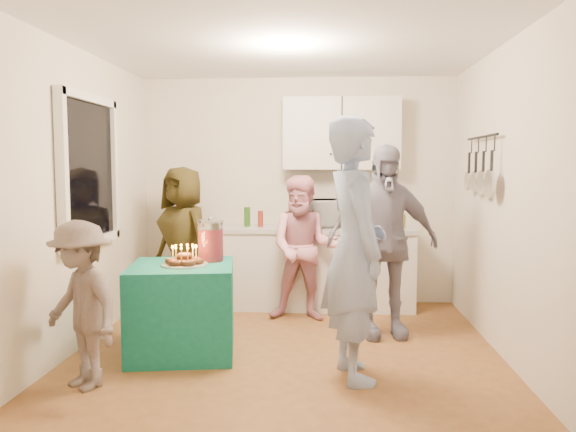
# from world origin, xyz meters

# --- Properties ---
(floor) EXTENTS (4.00, 4.00, 0.00)m
(floor) POSITION_xyz_m (0.00, 0.00, 0.00)
(floor) COLOR brown
(floor) RESTS_ON ground
(ceiling) EXTENTS (4.00, 4.00, 0.00)m
(ceiling) POSITION_xyz_m (0.00, 0.00, 2.60)
(ceiling) COLOR white
(ceiling) RESTS_ON floor
(back_wall) EXTENTS (3.60, 3.60, 0.00)m
(back_wall) POSITION_xyz_m (0.00, 2.00, 1.30)
(back_wall) COLOR silver
(back_wall) RESTS_ON floor
(left_wall) EXTENTS (4.00, 4.00, 0.00)m
(left_wall) POSITION_xyz_m (-1.80, 0.00, 1.30)
(left_wall) COLOR silver
(left_wall) RESTS_ON floor
(right_wall) EXTENTS (4.00, 4.00, 0.00)m
(right_wall) POSITION_xyz_m (1.80, 0.00, 1.30)
(right_wall) COLOR silver
(right_wall) RESTS_ON floor
(window_night) EXTENTS (0.04, 1.00, 1.20)m
(window_night) POSITION_xyz_m (-1.77, 0.30, 1.55)
(window_night) COLOR black
(window_night) RESTS_ON left_wall
(counter) EXTENTS (2.20, 0.58, 0.86)m
(counter) POSITION_xyz_m (0.20, 1.70, 0.43)
(counter) COLOR white
(counter) RESTS_ON floor
(countertop) EXTENTS (2.24, 0.62, 0.05)m
(countertop) POSITION_xyz_m (0.20, 1.70, 0.89)
(countertop) COLOR beige
(countertop) RESTS_ON counter
(upper_cabinet) EXTENTS (1.30, 0.30, 0.80)m
(upper_cabinet) POSITION_xyz_m (0.50, 1.85, 1.95)
(upper_cabinet) COLOR white
(upper_cabinet) RESTS_ON back_wall
(pot_rack) EXTENTS (0.12, 1.00, 0.60)m
(pot_rack) POSITION_xyz_m (1.72, 0.70, 1.60)
(pot_rack) COLOR black
(pot_rack) RESTS_ON right_wall
(microwave) EXTENTS (0.63, 0.49, 0.31)m
(microwave) POSITION_xyz_m (0.27, 1.70, 1.06)
(microwave) COLOR white
(microwave) RESTS_ON countertop
(party_table) EXTENTS (0.97, 0.97, 0.76)m
(party_table) POSITION_xyz_m (-0.88, 0.05, 0.38)
(party_table) COLOR #106E59
(party_table) RESTS_ON floor
(donut_cake) EXTENTS (0.38, 0.38, 0.18)m
(donut_cake) POSITION_xyz_m (-0.84, 0.02, 0.85)
(donut_cake) COLOR #381C0C
(donut_cake) RESTS_ON party_table
(punch_jar) EXTENTS (0.22, 0.22, 0.34)m
(punch_jar) POSITION_xyz_m (-0.67, 0.25, 0.93)
(punch_jar) COLOR red
(punch_jar) RESTS_ON party_table
(man_birthday) EXTENTS (0.63, 0.80, 1.95)m
(man_birthday) POSITION_xyz_m (0.55, -0.40, 0.97)
(man_birthday) COLOR #94A9D8
(man_birthday) RESTS_ON floor
(woman_back_left) EXTENTS (0.92, 0.88, 1.58)m
(woman_back_left) POSITION_xyz_m (-1.20, 1.34, 0.79)
(woman_back_left) COLOR #534717
(woman_back_left) RESTS_ON floor
(woman_back_center) EXTENTS (0.76, 0.61, 1.49)m
(woman_back_center) POSITION_xyz_m (0.11, 1.17, 0.75)
(woman_back_center) COLOR pink
(woman_back_center) RESTS_ON floor
(woman_back_right) EXTENTS (1.11, 0.62, 1.79)m
(woman_back_right) POSITION_xyz_m (0.86, 0.66, 0.89)
(woman_back_right) COLOR #150F34
(woman_back_right) RESTS_ON floor
(child_near_left) EXTENTS (0.90, 0.82, 1.21)m
(child_near_left) POSITION_xyz_m (-1.40, -0.74, 0.60)
(child_near_left) COLOR #584B46
(child_near_left) RESTS_ON floor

